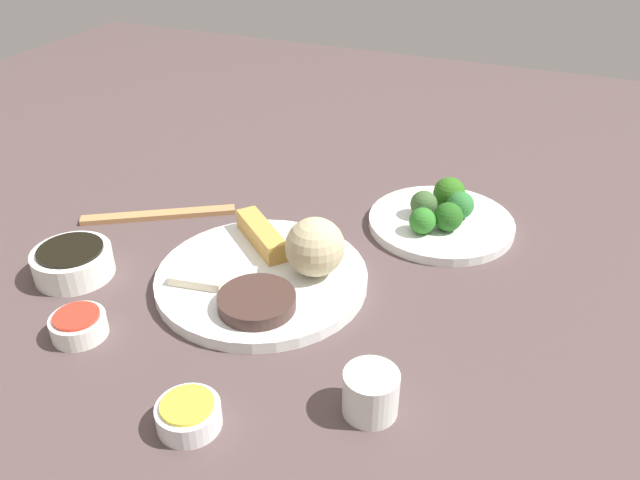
% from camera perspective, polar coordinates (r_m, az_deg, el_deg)
% --- Properties ---
extents(tabletop, '(2.20, 2.20, 0.02)m').
position_cam_1_polar(tabletop, '(0.86, -5.13, -4.37)').
color(tabletop, '#4C3C3B').
rests_on(tabletop, ground).
extents(main_plate, '(0.28, 0.28, 0.02)m').
position_cam_1_polar(main_plate, '(0.85, -5.34, -3.38)').
color(main_plate, white).
rests_on(main_plate, tabletop).
extents(rice_scoop, '(0.08, 0.08, 0.08)m').
position_cam_1_polar(rice_scoop, '(0.82, -0.46, -0.63)').
color(rice_scoop, tan).
rests_on(rice_scoop, main_plate).
extents(spring_roll, '(0.11, 0.10, 0.03)m').
position_cam_1_polar(spring_roll, '(0.90, -5.20, 0.46)').
color(spring_roll, gold).
rests_on(spring_roll, main_plate).
extents(crab_rangoon_wonton, '(0.08, 0.08, 0.01)m').
position_cam_1_polar(crab_rangoon_wonton, '(0.85, -10.27, -2.66)').
color(crab_rangoon_wonton, beige).
rests_on(crab_rangoon_wonton, main_plate).
extents(stir_fry_heap, '(0.10, 0.10, 0.02)m').
position_cam_1_polar(stir_fry_heap, '(0.78, -5.64, -5.46)').
color(stir_fry_heap, '#3E2A24').
rests_on(stir_fry_heap, main_plate).
extents(broccoli_plate, '(0.22, 0.22, 0.01)m').
position_cam_1_polar(broccoli_plate, '(0.98, 10.69, 1.50)').
color(broccoli_plate, white).
rests_on(broccoli_plate, tabletop).
extents(broccoli_floret_0, '(0.05, 0.05, 0.05)m').
position_cam_1_polar(broccoli_floret_0, '(1.00, 11.41, 4.12)').
color(broccoli_floret_0, '#2D661A').
rests_on(broccoli_floret_0, broccoli_plate).
extents(broccoli_floret_1, '(0.04, 0.04, 0.04)m').
position_cam_1_polar(broccoli_floret_1, '(0.95, 11.34, 2.04)').
color(broccoli_floret_1, '#21591A').
rests_on(broccoli_floret_1, broccoli_plate).
extents(broccoli_floret_2, '(0.04, 0.04, 0.04)m').
position_cam_1_polar(broccoli_floret_2, '(0.97, 9.21, 3.18)').
color(broccoli_floret_2, '#3A5B2E').
rests_on(broccoli_floret_2, broccoli_plate).
extents(broccoli_floret_3, '(0.04, 0.04, 0.04)m').
position_cam_1_polar(broccoli_floret_3, '(0.93, 9.09, 1.70)').
color(broccoli_floret_3, '#2B7424').
rests_on(broccoli_floret_3, broccoli_plate).
extents(broccoli_floret_4, '(0.04, 0.04, 0.04)m').
position_cam_1_polar(broccoli_floret_4, '(0.98, 12.35, 3.06)').
color(broccoli_floret_4, '#2C7131').
rests_on(broccoli_floret_4, broccoli_plate).
extents(soy_sauce_bowl, '(0.10, 0.10, 0.04)m').
position_cam_1_polar(soy_sauce_bowl, '(0.92, -21.09, -1.91)').
color(soy_sauce_bowl, white).
rests_on(soy_sauce_bowl, tabletop).
extents(soy_sauce_bowl_liquid, '(0.09, 0.09, 0.00)m').
position_cam_1_polar(soy_sauce_bowl_liquid, '(0.91, -21.34, -0.82)').
color(soy_sauce_bowl_liquid, black).
rests_on(soy_sauce_bowl_liquid, soy_sauce_bowl).
extents(sauce_ramekin_hot_mustard, '(0.07, 0.07, 0.03)m').
position_cam_1_polar(sauce_ramekin_hot_mustard, '(0.67, -11.58, -15.05)').
color(sauce_ramekin_hot_mustard, white).
rests_on(sauce_ramekin_hot_mustard, tabletop).
extents(sauce_ramekin_hot_mustard_liquid, '(0.05, 0.05, 0.00)m').
position_cam_1_polar(sauce_ramekin_hot_mustard_liquid, '(0.66, -11.73, -14.17)').
color(sauce_ramekin_hot_mustard_liquid, yellow).
rests_on(sauce_ramekin_hot_mustard_liquid, sauce_ramekin_hot_mustard).
extents(sauce_ramekin_sweet_and_sour, '(0.07, 0.07, 0.03)m').
position_cam_1_polar(sauce_ramekin_sweet_and_sour, '(0.81, -20.64, -7.18)').
color(sauce_ramekin_sweet_and_sour, white).
rests_on(sauce_ramekin_sweet_and_sour, tabletop).
extents(sauce_ramekin_sweet_and_sour_liquid, '(0.05, 0.05, 0.00)m').
position_cam_1_polar(sauce_ramekin_sweet_and_sour_liquid, '(0.80, -20.84, -6.35)').
color(sauce_ramekin_sweet_and_sour_liquid, red).
rests_on(sauce_ramekin_sweet_and_sour_liquid, sauce_ramekin_sweet_and_sour).
extents(teacup, '(0.06, 0.06, 0.05)m').
position_cam_1_polar(teacup, '(0.67, 4.53, -13.38)').
color(teacup, white).
rests_on(teacup, tabletop).
extents(chopsticks_pair, '(0.21, 0.14, 0.01)m').
position_cam_1_polar(chopsticks_pair, '(1.03, -14.13, 2.18)').
color(chopsticks_pair, '#AE7E4E').
rests_on(chopsticks_pair, tabletop).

